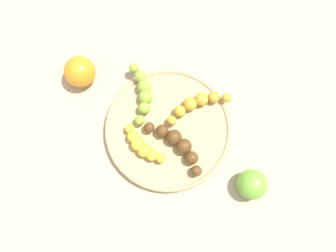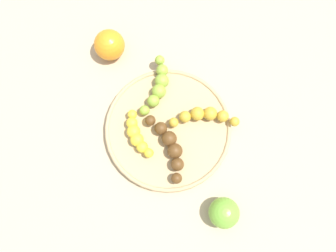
{
  "view_description": "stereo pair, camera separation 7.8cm",
  "coord_description": "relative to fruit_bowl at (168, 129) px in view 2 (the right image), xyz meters",
  "views": [
    {
      "loc": [
        0.04,
        -0.19,
        0.79
      ],
      "look_at": [
        0.0,
        0.0,
        0.04
      ],
      "focal_mm": 36.07,
      "sensor_mm": 36.0,
      "label": 1
    },
    {
      "loc": [
        0.11,
        -0.16,
        0.79
      ],
      "look_at": [
        0.0,
        0.0,
        0.04
      ],
      "focal_mm": 36.07,
      "sensor_mm": 36.0,
      "label": 2
    }
  ],
  "objects": [
    {
      "name": "banana_spotted",
      "position": [
        0.05,
        0.07,
        0.02
      ],
      "size": [
        0.14,
        0.11,
        0.03
      ],
      "rotation": [
        0.0,
        0.0,
        2.19
      ],
      "color": "gold",
      "rests_on": "fruit_bowl"
    },
    {
      "name": "banana_green",
      "position": [
        -0.08,
        0.07,
        0.02
      ],
      "size": [
        0.07,
        0.15,
        0.03
      ],
      "rotation": [
        0.0,
        0.0,
        0.35
      ],
      "color": "#8CAD38",
      "rests_on": "fruit_bowl"
    },
    {
      "name": "banana_yellow",
      "position": [
        -0.05,
        -0.06,
        0.02
      ],
      "size": [
        0.11,
        0.07,
        0.03
      ],
      "rotation": [
        0.0,
        0.0,
        4.17
      ],
      "color": "yellow",
      "rests_on": "fruit_bowl"
    },
    {
      "name": "ground_plane",
      "position": [
        0.0,
        0.0,
        -0.01
      ],
      "size": [
        2.4,
        2.4,
        0.0
      ],
      "primitive_type": "plane",
      "color": "tan"
    },
    {
      "name": "fruit_bowl",
      "position": [
        0.0,
        0.0,
        0.0
      ],
      "size": [
        0.3,
        0.3,
        0.02
      ],
      "color": "tan",
      "rests_on": "ground_plane"
    },
    {
      "name": "banana_overripe",
      "position": [
        0.03,
        -0.04,
        0.02
      ],
      "size": [
        0.15,
        0.1,
        0.04
      ],
      "rotation": [
        0.0,
        0.0,
        1.03
      ],
      "color": "#593819",
      "rests_on": "fruit_bowl"
    },
    {
      "name": "apple_green",
      "position": [
        0.21,
        -0.09,
        0.02
      ],
      "size": [
        0.07,
        0.07,
        0.07
      ],
      "primitive_type": "sphere",
      "color": "#72B238",
      "rests_on": "ground_plane"
    },
    {
      "name": "orange_fruit",
      "position": [
        -0.24,
        0.09,
        0.03
      ],
      "size": [
        0.08,
        0.08,
        0.08
      ],
      "primitive_type": "sphere",
      "color": "orange",
      "rests_on": "ground_plane"
    }
  ]
}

